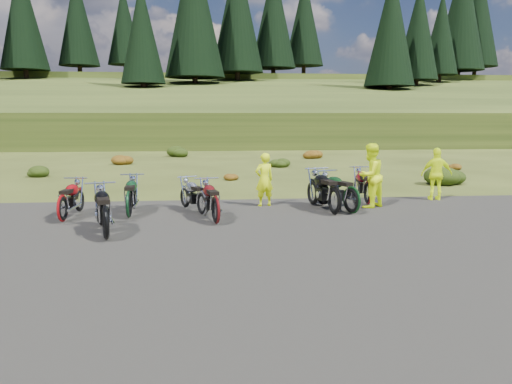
{
  "coord_description": "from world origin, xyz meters",
  "views": [
    {
      "loc": [
        -1.23,
        -12.15,
        2.75
      ],
      "look_at": [
        -0.04,
        0.64,
        0.78
      ],
      "focal_mm": 35.0,
      "sensor_mm": 36.0,
      "label": 1
    }
  ],
  "objects": [
    {
      "name": "person_middle",
      "position": [
        0.41,
        2.74,
        0.81
      ],
      "size": [
        0.68,
        0.54,
        1.61
      ],
      "primitive_type": "imported",
      "rotation": [
        0.0,
        0.0,
        3.44
      ],
      "color": "#CEE60C",
      "rests_on": "ground"
    },
    {
      "name": "conifer_21",
      "position": [
        -9.0,
        50.0,
        12.56
      ],
      "size": [
        5.28,
        5.28,
        14.0
      ],
      "color": "black",
      "rests_on": "ground"
    },
    {
      "name": "conifer_24",
      "position": [
        9.0,
        68.0,
        18.16
      ],
      "size": [
        7.04,
        7.04,
        18.0
      ],
      "color": "black",
      "rests_on": "ground"
    },
    {
      "name": "shrub_4",
      "position": [
        -0.4,
        9.2,
        0.23
      ],
      "size": [
        0.77,
        0.77,
        0.45
      ],
      "primitive_type": "ellipsoid",
      "color": "#70330E",
      "rests_on": "ground"
    },
    {
      "name": "conifer_27",
      "position": [
        27.0,
        55.0,
        14.06
      ],
      "size": [
        5.72,
        5.72,
        15.0
      ],
      "color": "black",
      "rests_on": "ground"
    },
    {
      "name": "gravel_pad",
      "position": [
        0.0,
        -2.0,
        0.0
      ],
      "size": [
        20.0,
        12.0,
        0.04
      ],
      "primitive_type": "cube",
      "color": "black",
      "rests_on": "ground"
    },
    {
      "name": "motorcycle_3",
      "position": [
        -1.45,
        1.47,
        0.0
      ],
      "size": [
        1.36,
        2.0,
        1.0
      ],
      "primitive_type": null,
      "rotation": [
        0.0,
        0.0,
        1.99
      ],
      "color": "#BABABF",
      "rests_on": "ground"
    },
    {
      "name": "shrub_1",
      "position": [
        -9.1,
        11.3,
        0.31
      ],
      "size": [
        1.03,
        1.03,
        0.61
      ],
      "primitive_type": "ellipsoid",
      "color": "black",
      "rests_on": "ground"
    },
    {
      "name": "person_right_a",
      "position": [
        3.53,
        2.23,
        0.96
      ],
      "size": [
        1.18,
        1.14,
        1.92
      ],
      "primitive_type": "imported",
      "rotation": [
        0.0,
        0.0,
        3.78
      ],
      "color": "#CEE60C",
      "rests_on": "ground"
    },
    {
      "name": "conifer_28",
      "position": [
        33.0,
        61.0,
        14.76
      ],
      "size": [
        5.28,
        5.28,
        14.0
      ],
      "color": "black",
      "rests_on": "ground"
    },
    {
      "name": "shrub_6",
      "position": [
        5.4,
        19.8,
        0.38
      ],
      "size": [
        1.3,
        1.3,
        0.77
      ],
      "primitive_type": "ellipsoid",
      "color": "#70330E",
      "rests_on": "ground"
    },
    {
      "name": "motorcycle_1",
      "position": [
        -5.04,
        0.93,
        0.0
      ],
      "size": [
        0.8,
        2.04,
        1.05
      ],
      "primitive_type": null,
      "rotation": [
        0.0,
        0.0,
        1.5
      ],
      "color": "maroon",
      "rests_on": "ground"
    },
    {
      "name": "conifer_30",
      "position": [
        45.0,
        73.0,
        19.66
      ],
      "size": [
        7.48,
        7.48,
        19.0
      ],
      "color": "black",
      "rests_on": "ground"
    },
    {
      "name": "motorcycle_2",
      "position": [
        -3.41,
        1.27,
        0.0
      ],
      "size": [
        0.79,
        2.11,
        1.09
      ],
      "primitive_type": null,
      "rotation": [
        0.0,
        0.0,
        1.62
      ],
      "color": "black",
      "rests_on": "ground"
    },
    {
      "name": "conifer_22",
      "position": [
        -3.0,
        56.0,
        16.77
      ],
      "size": [
        7.92,
        7.92,
        20.0
      ],
      "color": "black",
      "rests_on": "ground"
    },
    {
      "name": "conifer_25",
      "position": [
        15.0,
        74.0,
        18.66
      ],
      "size": [
        6.6,
        6.6,
        17.0
      ],
      "color": "black",
      "rests_on": "ground"
    },
    {
      "name": "hill_plateau",
      "position": [
        0.0,
        110.0,
        0.0
      ],
      "size": [
        300.0,
        90.0,
        9.17
      ],
      "primitive_type": "cube",
      "color": "#2A3A13",
      "rests_on": "ground"
    },
    {
      "name": "shrub_5",
      "position": [
        2.5,
        14.5,
        0.31
      ],
      "size": [
        1.03,
        1.03,
        0.61
      ],
      "primitive_type": "ellipsoid",
      "color": "black",
      "rests_on": "ground"
    },
    {
      "name": "shrub_2",
      "position": [
        -6.2,
        16.6,
        0.38
      ],
      "size": [
        1.3,
        1.3,
        0.77
      ],
      "primitive_type": "ellipsoid",
      "color": "#70330E",
      "rests_on": "ground"
    },
    {
      "name": "ground",
      "position": [
        0.0,
        0.0,
        0.0
      ],
      "size": [
        300.0,
        300.0,
        0.0
      ],
      "primitive_type": "plane",
      "color": "#353E14",
      "rests_on": "ground"
    },
    {
      "name": "hill_slope",
      "position": [
        0.0,
        50.0,
        0.0
      ],
      "size": [
        300.0,
        45.97,
        9.37
      ],
      "primitive_type": null,
      "rotation": [
        0.14,
        0.0,
        0.0
      ],
      "color": "#2A3A13",
      "rests_on": "ground"
    },
    {
      "name": "motorcycle_7",
      "position": [
        2.72,
        1.3,
        0.0
      ],
      "size": [
        1.45,
        2.29,
        1.14
      ],
      "primitive_type": null,
      "rotation": [
        0.0,
        0.0,
        1.93
      ],
      "color": "black",
      "rests_on": "ground"
    },
    {
      "name": "conifer_20",
      "position": [
        -15.0,
        75.0,
        17.65
      ],
      "size": [
        5.72,
        5.72,
        15.0
      ],
      "color": "black",
      "rests_on": "ground"
    },
    {
      "name": "shrub_7",
      "position": [
        8.3,
        7.1,
        0.46
      ],
      "size": [
        1.56,
        1.56,
        0.92
      ],
      "primitive_type": "ellipsoid",
      "color": "black",
      "rests_on": "ground"
    },
    {
      "name": "shrub_8",
      "position": [
        11.2,
        12.4,
        0.23
      ],
      "size": [
        0.77,
        0.77,
        0.45
      ],
      "primitive_type": "ellipsoid",
      "color": "#70330E",
      "rests_on": "ground"
    },
    {
      "name": "conifer_26",
      "position": [
        21.0,
        49.0,
        13.37
      ],
      "size": [
        6.16,
        6.16,
        16.0
      ],
      "color": "black",
      "rests_on": "ground"
    },
    {
      "name": "shrub_3",
      "position": [
        -3.3,
        21.9,
        0.46
      ],
      "size": [
        1.56,
        1.56,
        0.92
      ],
      "primitive_type": "ellipsoid",
      "color": "black",
      "rests_on": "ground"
    },
    {
      "name": "motorcycle_6",
      "position": [
        3.63,
        2.69,
        0.0
      ],
      "size": [
        0.81,
        2.12,
        1.09
      ],
      "primitive_type": null,
      "rotation": [
        0.0,
        0.0,
        1.51
      ],
      "color": "maroon",
      "rests_on": "ground"
    },
    {
      "name": "motorcycle_0",
      "position": [
        -3.54,
        -1.12,
        0.0
      ],
      "size": [
        1.31,
        2.34,
        1.16
      ],
      "primitive_type": null,
      "rotation": [
        0.0,
        0.0,
        1.84
      ],
      "color": "black",
      "rests_on": "ground"
    },
    {
      "name": "conifer_18",
      "position": [
        -27.0,
        63.0,
        16.66
      ],
      "size": [
        6.6,
        6.6,
        17.0
      ],
      "color": "black",
      "rests_on": "ground"
    },
    {
      "name": "motorcycle_4",
      "position": [
        -1.09,
        0.3,
        0.0
      ],
      "size": [
        1.09,
        2.15,
        1.08
      ],
      "primitive_type": null,
      "rotation": [
        0.0,
        0.0,
        1.78
      ],
      "color": "#4E0D0E",
      "rests_on": "ground"
    },
    {
      "name": "motorcycle_5",
      "position": [
        2.21,
        1.22,
        0.0
      ],
      "size": [
        1.2,
        2.42,
        1.21
      ],
      "primitive_type": null,
      "rotation": [
        0.0,
        0.0,
        1.76
      ],
      "color": "black",
      "rests_on": "ground"
    },
    {
      "name": "conifer_29",
      "position": [
        39.0,
        67.0,
        18.97
      ],
      "size": [
        7.92,
        7.92,
        20.0
      ],
      "color": "black",
      "rests_on": "ground"
    },
    {
      "name": "conifer_23",
      "position": [
        3.0,
        62.0,
        17.47
      ],
      "size": [
        7.48,
        7.48,
        19.0
      ],
      "color": "black",
      "rests_on": "ground"
    },
    {
      "name": "person_right_b",
      "position": [
        6.1,
        3.31,
        0.85
      ],
      "size": [
        1.04,
        0.52,
        1.7
      ],
      "primitive_type": "imported",
      "rotation": [
        0.0,
        0.0,
        3.03
      ],
      "color": "#CEE60C",
      "rests_on": "ground"
    },
    {
      "name": "conifer_19",
      "position": [
        -21.0,
        69.0,
        17.36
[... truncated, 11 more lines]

